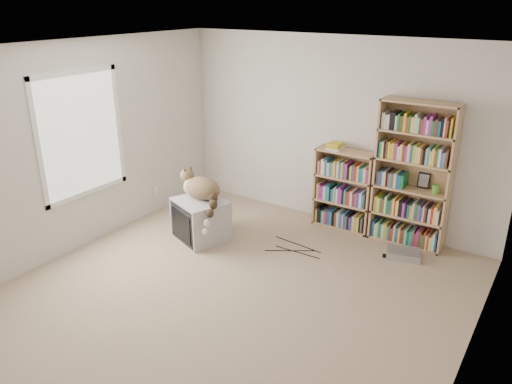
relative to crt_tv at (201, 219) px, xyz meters
The scene contains 16 objects.
floor 1.53m from the crt_tv, 42.04° to the right, with size 4.50×5.00×0.01m, color tan.
wall_back 2.11m from the crt_tv, 53.20° to the left, with size 4.50×0.02×2.50m, color beige.
wall_left 1.81m from the crt_tv, 138.37° to the right, with size 0.02×5.00×2.50m, color beige.
wall_right 3.65m from the crt_tv, 16.65° to the right, with size 0.02×5.00×2.50m, color beige.
ceiling 2.69m from the crt_tv, 42.04° to the right, with size 4.50×5.00×0.02m, color white.
window 1.79m from the crt_tv, 144.26° to the right, with size 0.02×1.22×1.52m, color white.
crt_tv is the anchor object (origin of this frame).
cat 0.37m from the crt_tv, 31.22° to the left, with size 0.75×0.59×0.62m.
bookcase_tall 2.69m from the crt_tv, 31.04° to the left, with size 0.91×0.30×1.81m.
bookcase_short 1.94m from the crt_tv, 44.55° to the left, with size 0.78×0.30×1.08m.
book_stack 1.98m from the crt_tv, 47.06° to the left, with size 0.19×0.25×0.08m, color #B22917.
green_mug 2.92m from the crt_tv, 27.67° to the left, with size 0.10×0.10×0.11m, color #499B2C.
framed_print 2.82m from the crt_tv, 31.23° to the left, with size 0.14×0.01×0.19m, color black.
dvd_player 2.54m from the crt_tv, 21.62° to the left, with size 0.39×0.28×0.09m, color #ADADB2.
wall_outlet 1.17m from the crt_tv, 162.98° to the left, with size 0.01×0.08×0.13m, color silver.
floor_cables 1.51m from the crt_tv, 23.28° to the left, with size 1.20×0.70×0.01m, color black, non-canonical shape.
Camera 1 is at (2.66, -3.48, 2.94)m, focal length 35.00 mm.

